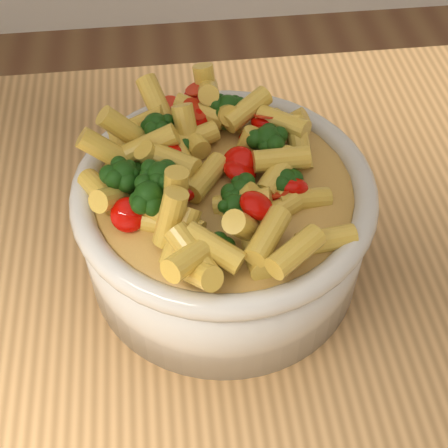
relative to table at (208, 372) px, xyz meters
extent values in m
cube|color=tan|center=(0.00, 0.00, 0.08)|extent=(1.20, 0.80, 0.04)
cylinder|color=silver|center=(0.02, 0.06, 0.15)|extent=(0.26, 0.26, 0.10)
ellipsoid|color=silver|center=(0.02, 0.06, 0.12)|extent=(0.24, 0.24, 0.04)
torus|color=silver|center=(0.02, 0.06, 0.20)|extent=(0.26, 0.26, 0.02)
ellipsoid|color=#EEB951|center=(0.02, 0.06, 0.20)|extent=(0.23, 0.23, 0.03)
camera|label=1|loc=(-0.02, -0.31, 0.59)|focal=50.00mm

